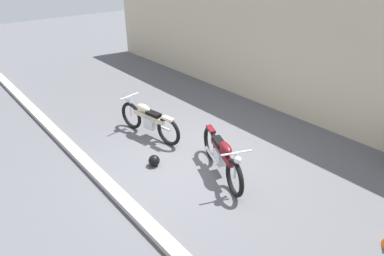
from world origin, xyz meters
TOP-DOWN VIEW (x-y plane):
  - ground_plane at (0.00, 0.00)m, footprint 40.00×40.00m
  - building_wall at (0.00, 3.85)m, footprint 18.00×0.30m
  - curb_strip at (0.00, -1.80)m, footprint 18.00×0.24m
  - helmet at (-0.45, -0.67)m, footprint 0.25×0.25m
  - motorcycle_maroon at (0.71, 0.21)m, footprint 1.95×1.00m
  - motorcycle_cream at (-1.64, -0.01)m, footprint 2.04×0.64m

SIDE VIEW (x-z plane):
  - ground_plane at x=0.00m, z-range 0.00..0.00m
  - curb_strip at x=0.00m, z-range 0.00..0.12m
  - helmet at x=-0.45m, z-range 0.00..0.25m
  - motorcycle_cream at x=-1.64m, z-range -0.02..0.90m
  - motorcycle_maroon at x=0.71m, z-range -0.02..0.92m
  - building_wall at x=0.00m, z-range 0.00..3.46m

